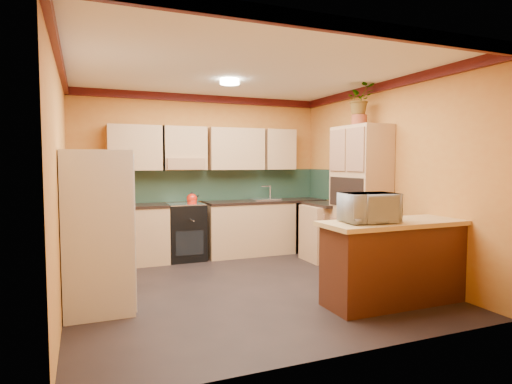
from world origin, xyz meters
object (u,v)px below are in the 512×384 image
stove (185,232)px  breakfast_bar (401,264)px  fridge (97,232)px  pantry (360,199)px  base_cabinets_back (222,230)px  microwave (369,208)px

stove → breakfast_bar: bearing=-59.4°
fridge → pantry: (3.60, 0.42, 0.20)m
base_cabinets_back → fridge: size_ratio=2.15×
microwave → pantry: bearing=62.9°
pantry → base_cabinets_back: bearing=134.6°
stove → microwave: microwave is taller
stove → breakfast_bar: 3.49m
pantry → breakfast_bar: bearing=-107.3°
pantry → breakfast_bar: size_ratio=1.17×
fridge → breakfast_bar: (3.17, -0.97, -0.41)m
base_cabinets_back → breakfast_bar: same height
fridge → pantry: bearing=6.7°
stove → pantry: bearing=-36.1°
base_cabinets_back → microwave: (0.70, -3.00, 0.65)m
microwave → base_cabinets_back: bearing=108.5°
fridge → microwave: size_ratio=2.96×
base_cabinets_back → stove: 0.63m
fridge → pantry: size_ratio=0.81×
fridge → microwave: (2.71, -0.97, 0.24)m
base_cabinets_back → fridge: fridge is taller
breakfast_bar → microwave: size_ratio=3.14×
breakfast_bar → pantry: bearing=72.7°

